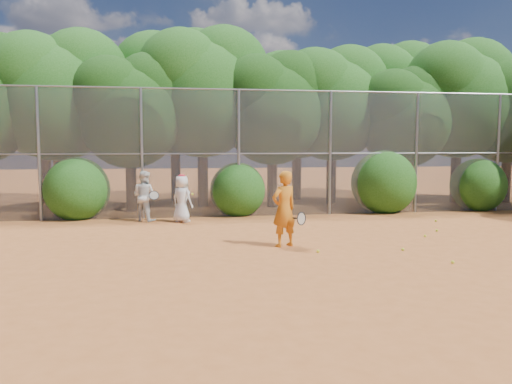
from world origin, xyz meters
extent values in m
plane|color=#AB5926|center=(0.00, 0.00, 0.00)|extent=(80.00, 80.00, 0.00)
cylinder|color=gray|center=(-7.00, 6.00, 2.00)|extent=(0.09, 0.09, 4.00)
cylinder|color=gray|center=(-4.00, 6.00, 2.00)|extent=(0.09, 0.09, 4.00)
cylinder|color=gray|center=(-1.00, 6.00, 2.00)|extent=(0.09, 0.09, 4.00)
cylinder|color=gray|center=(2.00, 6.00, 2.00)|extent=(0.09, 0.09, 4.00)
cylinder|color=gray|center=(5.00, 6.00, 2.00)|extent=(0.09, 0.09, 4.00)
cylinder|color=gray|center=(8.00, 6.00, 2.00)|extent=(0.09, 0.09, 4.00)
cylinder|color=gray|center=(0.00, 6.00, 4.00)|extent=(20.00, 0.05, 0.05)
cylinder|color=gray|center=(0.00, 6.00, 2.00)|extent=(20.00, 0.04, 0.04)
cube|color=slate|center=(0.00, 6.00, 2.00)|extent=(20.00, 0.02, 4.00)
sphere|color=black|center=(-8.74, 8.38, 4.47)|extent=(3.05, 3.05, 3.05)
cylinder|color=black|center=(-7.00, 8.50, 1.26)|extent=(0.38, 0.38, 2.52)
sphere|color=#1B4E13|center=(-7.00, 8.50, 3.73)|extent=(4.03, 4.03, 4.03)
sphere|color=#1B4E13|center=(-6.19, 8.90, 4.74)|extent=(3.23, 3.23, 3.23)
sphere|color=#1B4E13|center=(-7.71, 8.20, 4.54)|extent=(3.02, 3.02, 3.02)
cylinder|color=black|center=(-4.50, 7.80, 1.08)|extent=(0.36, 0.36, 2.17)
sphere|color=black|center=(-4.50, 7.80, 3.21)|extent=(3.47, 3.47, 3.47)
sphere|color=black|center=(-3.81, 8.15, 4.08)|extent=(2.78, 2.78, 2.78)
sphere|color=black|center=(-5.11, 7.54, 3.91)|extent=(2.60, 2.60, 2.60)
cylinder|color=black|center=(-2.00, 8.80, 1.33)|extent=(0.39, 0.39, 2.66)
sphere|color=#1B4E13|center=(-2.00, 8.80, 3.94)|extent=(4.26, 4.26, 4.26)
sphere|color=#1B4E13|center=(-1.15, 9.23, 5.00)|extent=(3.40, 3.40, 3.40)
sphere|color=#1B4E13|center=(-2.74, 8.48, 4.79)|extent=(3.19, 3.19, 3.19)
cylinder|color=black|center=(0.50, 8.20, 1.14)|extent=(0.37, 0.37, 2.27)
sphere|color=black|center=(0.50, 8.20, 3.37)|extent=(3.64, 3.64, 3.64)
sphere|color=black|center=(1.23, 8.56, 4.28)|extent=(2.91, 2.91, 2.91)
sphere|color=black|center=(-0.14, 7.93, 4.10)|extent=(2.73, 2.73, 2.73)
cylinder|color=black|center=(3.00, 9.00, 1.22)|extent=(0.38, 0.38, 2.45)
sphere|color=#1B4E13|center=(3.00, 9.00, 3.63)|extent=(3.92, 3.92, 3.92)
sphere|color=#1B4E13|center=(3.78, 9.39, 4.61)|extent=(3.14, 3.14, 3.14)
sphere|color=#1B4E13|center=(2.31, 8.71, 4.41)|extent=(2.94, 2.94, 2.94)
cylinder|color=black|center=(5.50, 8.00, 1.05)|extent=(0.36, 0.36, 2.10)
sphere|color=black|center=(5.50, 8.00, 3.11)|extent=(3.36, 3.36, 3.36)
sphere|color=black|center=(6.17, 8.34, 3.95)|extent=(2.69, 2.69, 2.69)
sphere|color=black|center=(4.91, 7.75, 3.78)|extent=(2.52, 2.52, 2.52)
cylinder|color=black|center=(8.00, 8.60, 1.29)|extent=(0.39, 0.39, 2.59)
sphere|color=#1B4E13|center=(8.00, 8.60, 3.83)|extent=(4.14, 4.14, 4.14)
sphere|color=#1B4E13|center=(8.83, 9.01, 4.87)|extent=(3.32, 3.32, 3.32)
sphere|color=#1B4E13|center=(7.27, 8.29, 4.66)|extent=(3.11, 3.11, 3.11)
cylinder|color=black|center=(10.00, 8.30, 1.15)|extent=(0.37, 0.37, 2.31)
sphere|color=black|center=(10.00, 8.30, 3.42)|extent=(3.70, 3.70, 3.70)
sphere|color=black|center=(9.35, 8.02, 4.16)|extent=(2.77, 2.77, 2.77)
cylinder|color=black|center=(-8.00, 10.80, 1.31)|extent=(0.39, 0.39, 2.62)
sphere|color=#1B4E13|center=(-8.00, 10.80, 3.88)|extent=(4.20, 4.20, 4.20)
sphere|color=#1B4E13|center=(-7.16, 11.22, 4.94)|extent=(3.36, 3.36, 3.36)
sphere|color=#1B4E13|center=(-8.73, 10.49, 4.72)|extent=(3.15, 3.15, 3.15)
cylinder|color=black|center=(-3.00, 11.00, 1.40)|extent=(0.40, 0.40, 2.80)
sphere|color=#1B4E13|center=(-3.00, 11.00, 4.14)|extent=(4.48, 4.48, 4.48)
sphere|color=#1B4E13|center=(-2.10, 11.45, 5.26)|extent=(3.58, 3.58, 3.58)
sphere|color=#1B4E13|center=(-3.78, 10.66, 5.04)|extent=(3.36, 3.36, 3.36)
cylinder|color=black|center=(2.00, 10.60, 1.26)|extent=(0.38, 0.38, 2.52)
sphere|color=#1B4E13|center=(2.00, 10.60, 3.73)|extent=(4.03, 4.03, 4.03)
sphere|color=#1B4E13|center=(2.81, 11.00, 4.74)|extent=(3.23, 3.23, 3.23)
sphere|color=#1B4E13|center=(1.29, 10.30, 4.54)|extent=(3.02, 3.02, 3.02)
cylinder|color=black|center=(6.50, 11.20, 1.36)|extent=(0.40, 0.40, 2.73)
sphere|color=#1B4E13|center=(6.50, 11.20, 4.04)|extent=(4.37, 4.37, 4.37)
sphere|color=#1B4E13|center=(7.37, 11.64, 5.13)|extent=(3.49, 3.49, 3.49)
sphere|color=#1B4E13|center=(5.74, 10.87, 4.91)|extent=(3.28, 3.28, 3.28)
sphere|color=#1B4E13|center=(-6.00, 6.30, 1.00)|extent=(2.00, 2.00, 2.00)
sphere|color=#1B4E13|center=(-1.00, 6.30, 0.90)|extent=(1.80, 1.80, 1.80)
sphere|color=#1B4E13|center=(4.00, 6.30, 1.10)|extent=(2.20, 2.20, 2.20)
sphere|color=#1B4E13|center=(7.50, 6.30, 0.95)|extent=(1.90, 1.90, 1.90)
imported|color=orange|center=(-0.59, 1.08, 0.85)|extent=(0.73, 0.63, 1.70)
torus|color=black|center=(-0.24, 0.88, 0.65)|extent=(0.27, 0.21, 0.30)
cylinder|color=black|center=(-0.38, 1.05, 0.64)|extent=(0.20, 0.24, 0.05)
imported|color=white|center=(-2.81, 5.01, 0.70)|extent=(0.81, 0.78, 1.39)
ellipsoid|color=#AC1823|center=(-2.81, 5.01, 1.35)|extent=(0.22, 0.22, 0.13)
sphere|color=#CBD626|center=(-2.51, 4.81, 0.85)|extent=(0.07, 0.07, 0.07)
imported|color=silver|center=(-3.92, 5.40, 0.75)|extent=(0.92, 0.87, 1.50)
torus|color=black|center=(-3.62, 5.10, 0.80)|extent=(0.31, 0.19, 0.27)
cylinder|color=black|center=(-3.63, 5.29, 0.69)|extent=(0.05, 0.26, 0.17)
sphere|color=#CBD626|center=(1.83, 0.19, 0.03)|extent=(0.07, 0.07, 0.07)
sphere|color=#CBD626|center=(3.78, 2.31, 0.03)|extent=(0.07, 0.07, 0.07)
sphere|color=#CBD626|center=(2.25, -1.06, 0.03)|extent=(0.07, 0.07, 0.07)
sphere|color=#CBD626|center=(3.09, 1.63, 0.03)|extent=(0.07, 0.07, 0.07)
sphere|color=#CBD626|center=(-0.02, 0.30, 0.03)|extent=(0.07, 0.07, 0.07)
sphere|color=#CBD626|center=(4.62, 3.90, 0.03)|extent=(0.07, 0.07, 0.07)
camera|label=1|loc=(-2.93, -9.71, 2.26)|focal=35.00mm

